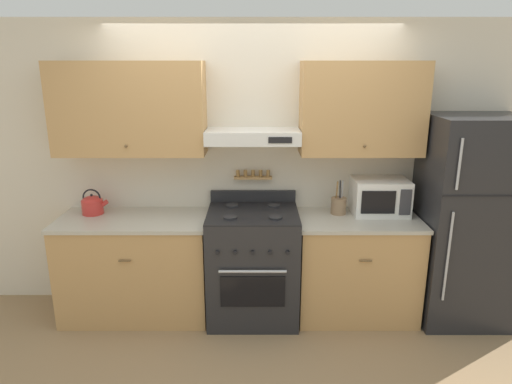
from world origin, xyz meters
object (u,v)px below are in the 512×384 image
(stove_range, at_px, (251,264))
(refrigerator, at_px, (466,220))
(tea_kettle, at_px, (90,205))
(microwave, at_px, (377,196))
(utensil_crock, at_px, (337,205))

(stove_range, bearing_deg, refrigerator, -0.11)
(refrigerator, bearing_deg, stove_range, 179.89)
(stove_range, distance_m, refrigerator, 1.88)
(stove_range, height_order, refrigerator, refrigerator)
(tea_kettle, bearing_deg, microwave, 0.41)
(microwave, bearing_deg, utensil_crock, -177.16)
(stove_range, relative_size, utensil_crock, 3.56)
(refrigerator, bearing_deg, utensil_crock, 172.00)
(stove_range, distance_m, utensil_crock, 0.91)
(tea_kettle, distance_m, utensil_crock, 2.16)
(refrigerator, bearing_deg, tea_kettle, 177.31)
(refrigerator, distance_m, microwave, 0.76)
(stove_range, distance_m, microwave, 1.26)
(refrigerator, bearing_deg, microwave, 166.81)
(refrigerator, distance_m, utensil_crock, 1.10)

